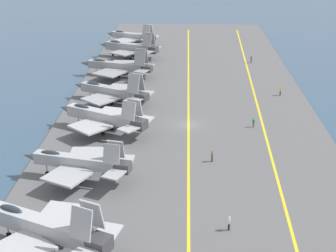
{
  "coord_description": "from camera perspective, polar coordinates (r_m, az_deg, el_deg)",
  "views": [
    {
      "loc": [
        -80.79,
        0.53,
        33.05
      ],
      "look_at": [
        -6.87,
        3.22,
        2.9
      ],
      "focal_mm": 55.0,
      "sensor_mm": 36.0,
      "label": 1
    }
  ],
  "objects": [
    {
      "name": "crew_brown_vest",
      "position": [
        73.97,
        4.91,
        -3.29
      ],
      "size": [
        0.39,
        0.28,
        1.72
      ],
      "color": "#383328",
      "rests_on": "carrier_deck"
    },
    {
      "name": "parked_jet_second",
      "position": [
        55.97,
        -13.72,
        -10.76
      ],
      "size": [
        12.9,
        16.77,
        6.94
      ],
      "color": "#A8AAAF",
      "rests_on": "carrier_deck"
    },
    {
      "name": "crew_purple_vest",
      "position": [
        126.41,
        9.21,
        7.37
      ],
      "size": [
        0.44,
        0.36,
        1.75
      ],
      "color": "#383328",
      "rests_on": "carrier_deck"
    },
    {
      "name": "deck_stripe_centerline",
      "position": [
        87.14,
        2.28,
        0.16
      ],
      "size": [
        158.29,
        0.36,
        0.01
      ],
      "primitive_type": "cube",
      "color": "yellow",
      "rests_on": "carrier_deck"
    },
    {
      "name": "ground_plane",
      "position": [
        87.29,
        2.28,
        -0.09
      ],
      "size": [
        2000.0,
        2000.0,
        0.0
      ],
      "primitive_type": "plane",
      "color": "#334C66"
    },
    {
      "name": "crew_white_vest",
      "position": [
        58.82,
        6.78,
        -10.6
      ],
      "size": [
        0.42,
        0.32,
        1.75
      ],
      "color": "#232328",
      "rests_on": "carrier_deck"
    },
    {
      "name": "parked_jet_fifth",
      "position": [
        97.55,
        -6.29,
        3.86
      ],
      "size": [
        12.96,
        16.39,
        6.3
      ],
      "color": "#93999E",
      "rests_on": "carrier_deck"
    },
    {
      "name": "parked_jet_eighth",
      "position": [
        142.96,
        -4.05,
        9.9
      ],
      "size": [
        12.87,
        15.09,
        5.96
      ],
      "color": "#9EA3A8",
      "rests_on": "carrier_deck"
    },
    {
      "name": "carrier_deck",
      "position": [
        87.22,
        2.28,
        0.03
      ],
      "size": [
        175.88,
        45.64,
        0.4
      ],
      "primitive_type": "cube",
      "color": "#565659",
      "rests_on": "ground"
    },
    {
      "name": "parked_jet_third",
      "position": [
        69.13,
        -9.95,
        -3.92
      ],
      "size": [
        11.99,
        15.48,
        6.01
      ],
      "color": "#9EA3A8",
      "rests_on": "carrier_deck"
    },
    {
      "name": "parked_jet_fourth",
      "position": [
        83.95,
        -7.28,
        1.08
      ],
      "size": [
        12.92,
        16.79,
        6.44
      ],
      "color": "#A8AAAF",
      "rests_on": "carrier_deck"
    },
    {
      "name": "deck_stripe_foul_line",
      "position": [
        88.12,
        10.47,
        0.04
      ],
      "size": [
        158.22,
        5.46,
        0.01
      ],
      "primitive_type": "cube",
      "rotation": [
        0.0,
        0.0,
        -0.03
      ],
      "color": "yellow",
      "rests_on": "carrier_deck"
    },
    {
      "name": "crew_yellow_vest",
      "position": [
        103.55,
        12.35,
        3.86
      ],
      "size": [
        0.39,
        0.27,
        1.84
      ],
      "color": "#383328",
      "rests_on": "carrier_deck"
    },
    {
      "name": "parked_jet_sixth",
      "position": [
        113.94,
        -5.64,
        6.65
      ],
      "size": [
        13.93,
        17.03,
        6.5
      ],
      "color": "gray",
      "rests_on": "carrier_deck"
    },
    {
      "name": "parked_jet_seventh",
      "position": [
        129.15,
        -4.33,
        8.7
      ],
      "size": [
        12.13,
        16.03,
        6.67
      ],
      "color": "gray",
      "rests_on": "carrier_deck"
    },
    {
      "name": "crew_green_vest",
      "position": [
        86.9,
        9.47,
        0.44
      ],
      "size": [
        0.37,
        0.44,
        1.66
      ],
      "color": "#4C473D",
      "rests_on": "carrier_deck"
    }
  ]
}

